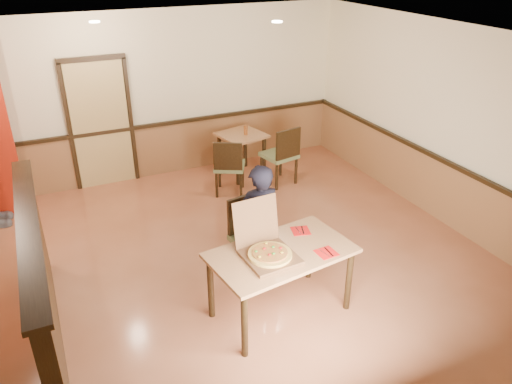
% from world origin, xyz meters
% --- Properties ---
extents(floor, '(7.00, 7.00, 0.00)m').
position_xyz_m(floor, '(0.00, 0.00, 0.00)').
color(floor, '#C4734C').
rests_on(floor, ground).
extents(ceiling, '(7.00, 7.00, 0.00)m').
position_xyz_m(ceiling, '(0.00, 0.00, 2.80)').
color(ceiling, black).
rests_on(ceiling, wall_back).
extents(wall_back, '(7.00, 0.00, 7.00)m').
position_xyz_m(wall_back, '(0.00, 3.50, 1.40)').
color(wall_back, '#FAF0C3').
rests_on(wall_back, floor).
extents(wall_right, '(0.00, 7.00, 7.00)m').
position_xyz_m(wall_right, '(3.50, 0.00, 1.40)').
color(wall_right, '#FAF0C3').
rests_on(wall_right, floor).
extents(wainscot_back, '(7.00, 0.04, 0.90)m').
position_xyz_m(wainscot_back, '(0.00, 3.47, 0.45)').
color(wainscot_back, olive).
rests_on(wainscot_back, floor).
extents(chair_rail_back, '(7.00, 0.06, 0.06)m').
position_xyz_m(chair_rail_back, '(0.00, 3.45, 0.92)').
color(chair_rail_back, black).
rests_on(chair_rail_back, wall_back).
extents(wainscot_right, '(0.04, 7.00, 0.90)m').
position_xyz_m(wainscot_right, '(3.47, 0.00, 0.45)').
color(wainscot_right, olive).
rests_on(wainscot_right, floor).
extents(chair_rail_right, '(0.06, 7.00, 0.06)m').
position_xyz_m(chair_rail_right, '(3.45, 0.00, 0.92)').
color(chair_rail_right, black).
rests_on(chair_rail_right, wall_right).
extents(back_door, '(0.90, 0.06, 2.10)m').
position_xyz_m(back_door, '(-0.80, 3.46, 1.05)').
color(back_door, '#DDBF71').
rests_on(back_door, wall_back).
extents(booth_partition, '(0.20, 3.10, 1.44)m').
position_xyz_m(booth_partition, '(-2.00, -0.20, 0.74)').
color(booth_partition, black).
rests_on(booth_partition, floor).
extents(spot_b, '(0.14, 0.14, 0.02)m').
position_xyz_m(spot_b, '(-0.80, 2.50, 2.78)').
color(spot_b, beige).
rests_on(spot_b, ceiling).
extents(spot_c, '(0.14, 0.14, 0.02)m').
position_xyz_m(spot_c, '(1.40, 1.50, 2.78)').
color(spot_c, beige).
rests_on(spot_c, ceiling).
extents(main_table, '(1.61, 1.06, 0.81)m').
position_xyz_m(main_table, '(0.34, -0.76, 0.70)').
color(main_table, '#B87E4D').
rests_on(main_table, floor).
extents(diner_chair, '(0.58, 0.58, 1.01)m').
position_xyz_m(diner_chair, '(0.38, 0.07, 0.55)').
color(diner_chair, olive).
rests_on(diner_chair, floor).
extents(side_chair_left, '(0.64, 0.64, 0.96)m').
position_xyz_m(side_chair_left, '(0.93, 2.18, 0.52)').
color(side_chair_left, olive).
rests_on(side_chair_left, floor).
extents(side_chair_right, '(0.60, 0.60, 1.02)m').
position_xyz_m(side_chair_right, '(1.88, 2.17, 0.56)').
color(side_chair_right, olive).
rests_on(side_chair_right, floor).
extents(side_table, '(0.86, 0.86, 0.77)m').
position_xyz_m(side_table, '(1.41, 2.80, 0.59)').
color(side_table, '#B87E4D').
rests_on(side_table, floor).
extents(diner, '(0.56, 0.37, 1.52)m').
position_xyz_m(diner, '(0.40, -0.08, 0.76)').
color(diner, black).
rests_on(diner, floor).
extents(pizza_box, '(0.56, 0.64, 0.55)m').
position_xyz_m(pizza_box, '(0.17, -0.78, 0.88)').
color(pizza_box, brown).
rests_on(pizza_box, main_table).
extents(pizza, '(0.58, 0.58, 0.03)m').
position_xyz_m(pizza, '(0.17, -0.84, 0.86)').
color(pizza, '#F8C85A').
rests_on(pizza, pizza_box).
extents(napkin_near, '(0.22, 0.22, 0.01)m').
position_xyz_m(napkin_near, '(0.76, -0.99, 0.81)').
color(napkin_near, red).
rests_on(napkin_near, main_table).
extents(napkin_far, '(0.24, 0.24, 0.01)m').
position_xyz_m(napkin_far, '(0.73, -0.49, 0.81)').
color(napkin_far, red).
rests_on(napkin_far, main_table).
extents(condiment, '(0.07, 0.07, 0.17)m').
position_xyz_m(condiment, '(1.47, 2.75, 0.85)').
color(condiment, brown).
rests_on(condiment, side_table).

